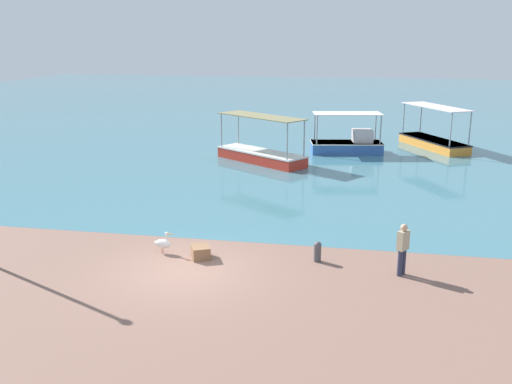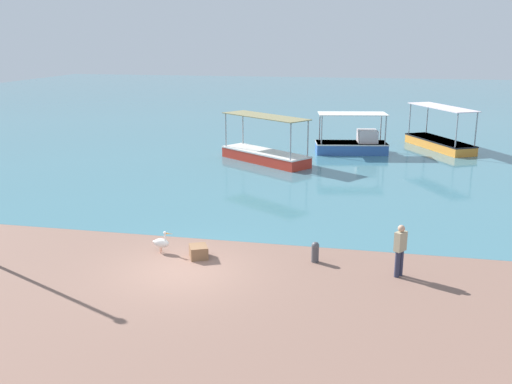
{
  "view_description": "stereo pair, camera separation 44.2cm",
  "coord_description": "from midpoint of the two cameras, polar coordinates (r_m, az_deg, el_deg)",
  "views": [
    {
      "loc": [
        5.36,
        -16.29,
        7.25
      ],
      "look_at": [
        1.34,
        5.18,
        1.32
      ],
      "focal_mm": 40.0,
      "sensor_mm": 36.0,
      "label": 1
    },
    {
      "loc": [
        5.79,
        -16.2,
        7.25
      ],
      "look_at": [
        1.34,
        5.18,
        1.32
      ],
      "focal_mm": 40.0,
      "sensor_mm": 36.0,
      "label": 2
    }
  ],
  "objects": [
    {
      "name": "fishing_boat_far_left",
      "position": [
        37.54,
        8.92,
        4.83
      ],
      "size": [
        4.81,
        2.68,
        2.57
      ],
      "color": "#3662AF",
      "rests_on": "harbor_water"
    },
    {
      "name": "ground",
      "position": [
        18.64,
        -7.76,
        -7.85
      ],
      "size": [
        120.0,
        120.0,
        0.0
      ],
      "primitive_type": "plane",
      "color": "#835F51"
    },
    {
      "name": "fishing_boat_far_right",
      "position": [
        40.45,
        17.02,
        4.95
      ],
      "size": [
        4.32,
        6.12,
        2.81
      ],
      "color": "orange",
      "rests_on": "harbor_water"
    },
    {
      "name": "fisherman_standing",
      "position": [
        18.38,
        13.79,
        -5.46
      ],
      "size": [
        0.41,
        0.45,
        1.69
      ],
      "color": "#2B2F47",
      "rests_on": "ground"
    },
    {
      "name": "mooring_bollard",
      "position": [
        19.19,
        5.51,
        -5.87
      ],
      "size": [
        0.26,
        0.26,
        0.7
      ],
      "color": "#47474C",
      "rests_on": "ground"
    },
    {
      "name": "cargo_crate",
      "position": [
        19.55,
        -6.21,
        -6.0
      ],
      "size": [
        0.82,
        0.87,
        0.43
      ],
      "primitive_type": "cube",
      "rotation": [
        0.0,
        0.0,
        5.14
      ],
      "color": "brown",
      "rests_on": "ground"
    },
    {
      "name": "pelican",
      "position": [
        20.09,
        -9.91,
        -5.06
      ],
      "size": [
        0.81,
        0.34,
        0.8
      ],
      "color": "#E0997A",
      "rests_on": "ground"
    },
    {
      "name": "harbor_water",
      "position": [
        64.89,
        5.66,
        8.71
      ],
      "size": [
        110.0,
        90.0,
        0.0
      ],
      "primitive_type": "cube",
      "color": "teal",
      "rests_on": "ground"
    },
    {
      "name": "fishing_boat_center",
      "position": [
        34.25,
        0.13,
        3.88
      ],
      "size": [
        5.96,
        4.92,
        2.78
      ],
      "color": "red",
      "rests_on": "harbor_water"
    }
  ]
}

